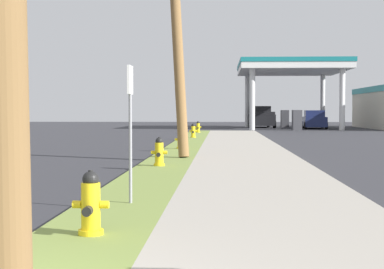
# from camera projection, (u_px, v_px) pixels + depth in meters

# --- Properties ---
(fire_hydrant_nearest) EXTENTS (0.42, 0.38, 0.74)m
(fire_hydrant_nearest) POSITION_uv_depth(u_px,v_px,m) (91.00, 207.00, 7.01)
(fire_hydrant_nearest) COLOR yellow
(fire_hydrant_nearest) RESTS_ON grass_verge
(fire_hydrant_second) EXTENTS (0.42, 0.38, 0.74)m
(fire_hydrant_second) POSITION_uv_depth(u_px,v_px,m) (159.00, 153.00, 15.77)
(fire_hydrant_second) COLOR yellow
(fire_hydrant_second) RESTS_ON grass_verge
(fire_hydrant_third) EXTENTS (0.42, 0.37, 0.74)m
(fire_hydrant_third) POSITION_uv_depth(u_px,v_px,m) (180.00, 140.00, 22.89)
(fire_hydrant_third) COLOR yellow
(fire_hydrant_third) RESTS_ON grass_verge
(fire_hydrant_fourth) EXTENTS (0.42, 0.37, 0.74)m
(fire_hydrant_fourth) POSITION_uv_depth(u_px,v_px,m) (193.00, 131.00, 32.35)
(fire_hydrant_fourth) COLOR yellow
(fire_hydrant_fourth) RESTS_ON grass_verge
(fire_hydrant_fifth) EXTENTS (0.42, 0.38, 0.74)m
(fire_hydrant_fifth) POSITION_uv_depth(u_px,v_px,m) (198.00, 128.00, 39.85)
(fire_hydrant_fifth) COLOR yellow
(fire_hydrant_fifth) RESTS_ON grass_verge
(utility_pole_midground) EXTENTS (1.10, 2.10, 8.61)m
(utility_pole_midground) POSITION_uv_depth(u_px,v_px,m) (176.00, 16.00, 18.97)
(utility_pole_midground) COLOR olive
(utility_pole_midground) RESTS_ON grass_verge
(street_sign_post) EXTENTS (0.05, 0.36, 2.12)m
(street_sign_post) POSITION_uv_depth(u_px,v_px,m) (130.00, 105.00, 9.38)
(street_sign_post) COLOR gray
(street_sign_post) RESTS_ON grass_verge
(gas_station_canopy) EXTENTS (17.55, 13.89, 5.73)m
(gas_station_canopy) POSITION_uv_depth(u_px,v_px,m) (380.00, 99.00, 52.45)
(gas_station_canopy) COLOR silver
(gas_station_canopy) RESTS_ON ground
(car_navy_by_near_pump) EXTENTS (2.17, 4.60, 1.57)m
(car_navy_by_near_pump) POSITION_uv_depth(u_px,v_px,m) (314.00, 120.00, 52.75)
(car_navy_by_near_pump) COLOR navy
(car_navy_by_near_pump) RESTS_ON ground
(truck_black_at_forecourt) EXTENTS (2.38, 5.50, 1.97)m
(truck_black_at_forecourt) POSITION_uv_depth(u_px,v_px,m) (261.00, 118.00, 56.04)
(truck_black_at_forecourt) COLOR black
(truck_black_at_forecourt) RESTS_ON ground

